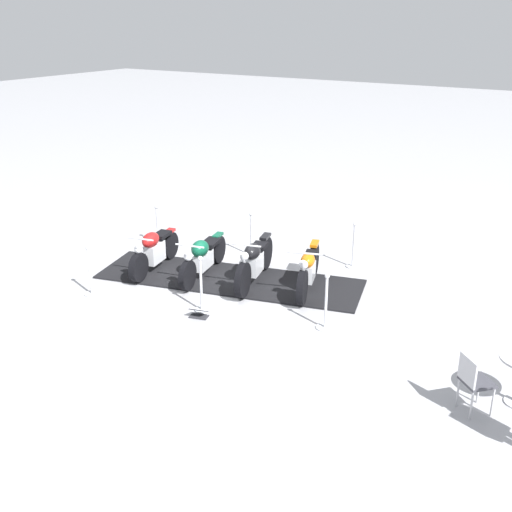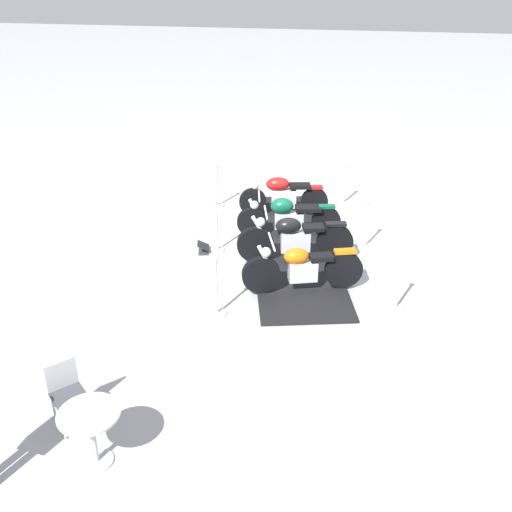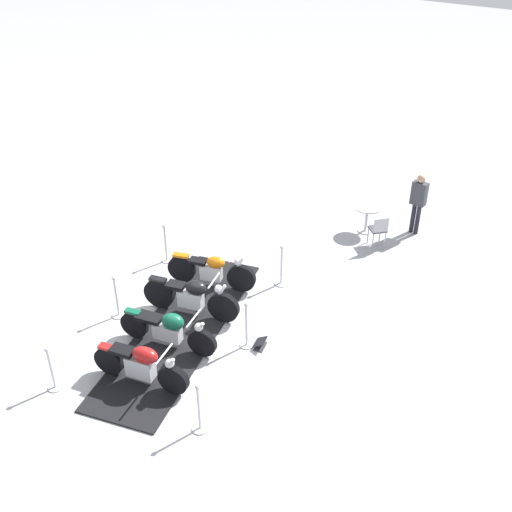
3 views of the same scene
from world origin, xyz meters
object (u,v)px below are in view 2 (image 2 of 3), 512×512
object	(u,v)px
stanchion_left_rear	(398,290)
cafe_chair_near_table	(66,390)
motorcycle_maroon	(282,195)
stanchion_right_mid	(217,232)
motorcycle_forest	(287,216)
motorcycle_black	(294,238)
motorcycle_copper	(302,268)
info_placard	(203,249)
stanchion_left_front	(344,189)
stanchion_right_rear	(217,297)
cafe_table	(91,426)
stanchion_right_front	(217,192)
stanchion_left_mid	(366,231)

from	to	relation	value
stanchion_left_rear	cafe_chair_near_table	world-z (taller)	stanchion_left_rear
motorcycle_maroon	stanchion_right_mid	size ratio (longest dim) A/B	1.81
motorcycle_forest	motorcycle_black	xyz separation A→B (m)	(-1.12, -0.29, 0.02)
motorcycle_copper	info_placard	world-z (taller)	motorcycle_copper
motorcycle_forest	stanchion_left_front	bearing A→B (deg)	-128.42
stanchion_right_rear	stanchion_right_mid	world-z (taller)	stanchion_right_mid
motorcycle_maroon	cafe_chair_near_table	world-z (taller)	motorcycle_maroon
stanchion_right_rear	cafe_table	world-z (taller)	stanchion_right_rear
stanchion_left_rear	stanchion_right_front	distance (m)	5.71
motorcycle_maroon	stanchion_left_rear	xyz separation A→B (m)	(-3.64, -2.52, -0.12)
motorcycle_forest	motorcycle_copper	xyz separation A→B (m)	(-2.24, -0.57, -0.01)
stanchion_left_mid	motorcycle_black	bearing A→B (deg)	124.42
stanchion_left_front	cafe_table	world-z (taller)	stanchion_left_front
cafe_chair_near_table	stanchion_right_mid	bearing A→B (deg)	126.45
cafe_table	stanchion_left_mid	bearing A→B (deg)	-24.74
stanchion_right_front	stanchion_right_rear	bearing A→B (deg)	-165.91
cafe_table	info_placard	bearing A→B (deg)	2.34
motorcycle_forest	stanchion_left_rear	xyz separation A→B (m)	(-2.52, -2.25, -0.11)
motorcycle_forest	stanchion_right_front	xyz separation A→B (m)	(1.41, 1.90, -0.14)
motorcycle_maroon	stanchion_left_rear	world-z (taller)	stanchion_left_rear
motorcycle_maroon	stanchion_right_mid	distance (m)	2.30
motorcycle_forest	stanchion_left_front	size ratio (longest dim) A/B	2.17
stanchion_right_front	cafe_table	world-z (taller)	stanchion_right_front
stanchion_left_front	stanchion_right_front	distance (m)	3.06
motorcycle_copper	cafe_chair_near_table	world-z (taller)	motorcycle_copper
motorcycle_black	stanchion_right_rear	bearing A→B (deg)	50.43
stanchion_right_mid	info_placard	distance (m)	0.44
motorcycle_forest	stanchion_right_rear	xyz separation A→B (m)	(-3.26, 0.73, -0.15)
stanchion_left_rear	cafe_table	xyz separation A→B (m)	(-4.18, 3.59, 0.20)
motorcycle_copper	stanchion_left_rear	size ratio (longest dim) A/B	2.00
motorcycle_copper	cafe_table	size ratio (longest dim) A/B	2.77
motorcycle_black	cafe_chair_near_table	size ratio (longest dim) A/B	2.49
stanchion_left_mid	stanchion_right_front	distance (m)	3.90
stanchion_right_front	cafe_table	size ratio (longest dim) A/B	1.40
info_placard	cafe_chair_near_table	size ratio (longest dim) A/B	0.43
info_placard	stanchion_left_mid	bearing A→B (deg)	-89.06
stanchion_left_mid	stanchion_right_rear	bearing A→B (deg)	142.27
cafe_chair_near_table	stanchion_left_front	bearing A→B (deg)	113.34
stanchion_left_mid	stanchion_right_mid	distance (m)	3.06
motorcycle_maroon	motorcycle_black	world-z (taller)	motorcycle_black
stanchion_right_front	motorcycle_copper	bearing A→B (deg)	-145.92
motorcycle_copper	stanchion_left_rear	xyz separation A→B (m)	(-0.27, -1.67, -0.10)
info_placard	cafe_table	size ratio (longest dim) A/B	0.50
info_placard	motorcycle_forest	bearing A→B (deg)	-70.41
stanchion_left_front	cafe_chair_near_table	xyz separation A→B (m)	(-8.29, 3.01, 0.18)
stanchion_right_mid	motorcycle_copper	bearing A→B (deg)	-124.94
stanchion_left_front	cafe_chair_near_table	distance (m)	8.82
stanchion_left_rear	stanchion_right_mid	world-z (taller)	stanchion_right_mid
stanchion_left_front	stanchion_right_rear	bearing A→B (deg)	161.64
stanchion_left_front	stanchion_right_mid	distance (m)	3.90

